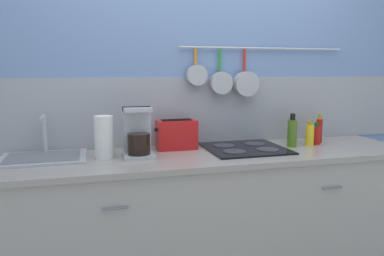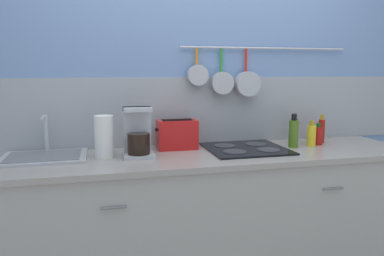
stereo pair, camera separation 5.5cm
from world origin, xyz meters
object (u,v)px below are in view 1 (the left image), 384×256
toaster (177,135)px  bottle_sesame_oil (319,130)px  paper_towel_roll (104,137)px  bottle_hot_sauce (292,132)px  bottle_dish_soap (310,134)px  bottle_vinegar (316,135)px  coffee_maker (138,136)px  bottle_cooking_wine (292,130)px

toaster → bottle_sesame_oil: (1.09, -0.04, -0.01)m
paper_towel_roll → bottle_hot_sauce: size_ratio=1.13×
bottle_hot_sauce → bottle_sesame_oil: bottle_hot_sauce is taller
bottle_dish_soap → bottle_sesame_oil: (0.14, 0.09, 0.01)m
bottle_dish_soap → bottle_vinegar: 0.08m
paper_towel_roll → bottle_dish_soap: 1.43m
bottle_dish_soap → bottle_sesame_oil: bottle_sesame_oil is taller
coffee_maker → bottle_cooking_wine: 1.17m
bottle_vinegar → paper_towel_roll: bearing=-178.4°
bottle_dish_soap → bottle_sesame_oil: size_ratio=0.86×
bottle_hot_sauce → bottle_cooking_wine: (0.07, 0.13, -0.01)m
toaster → bottle_hot_sauce: bottle_hot_sauce is taller
bottle_vinegar → bottle_sesame_oil: bearing=43.0°
coffee_maker → toaster: coffee_maker is taller
coffee_maker → bottle_sesame_oil: (1.37, 0.11, -0.03)m
bottle_sesame_oil → toaster: bearing=177.8°
bottle_cooking_wine → bottle_hot_sauce: bearing=-119.5°
bottle_vinegar → coffee_maker: bearing=-177.7°
paper_towel_roll → coffee_maker: bearing=-2.6°
toaster → bottle_cooking_wine: size_ratio=1.30×
paper_towel_roll → coffee_maker: coffee_maker is taller
paper_towel_roll → coffee_maker: (0.21, -0.01, -0.00)m
toaster → bottle_sesame_oil: bearing=-2.2°
toaster → bottle_dish_soap: toaster is taller
bottle_sesame_oil → bottle_vinegar: bearing=-137.0°
bottle_vinegar → toaster: bearing=174.2°
coffee_maker → toaster: size_ratio=1.08×
paper_towel_roll → bottle_vinegar: paper_towel_roll is taller
paper_towel_roll → bottle_dish_soap: (1.43, 0.01, -0.05)m
toaster → paper_towel_roll: bearing=-163.3°
coffee_maker → bottle_sesame_oil: coffee_maker is taller
bottle_dish_soap → bottle_hot_sauce: bearing=-177.4°
paper_towel_roll → bottle_cooking_wine: (1.36, 0.14, -0.03)m
bottle_cooking_wine → bottle_vinegar: bottle_cooking_wine is taller
bottle_cooking_wine → bottle_vinegar: (0.14, -0.09, -0.03)m
paper_towel_roll → toaster: paper_towel_roll is taller
paper_towel_roll → bottle_dish_soap: bearing=0.5°
toaster → bottle_vinegar: size_ratio=1.81×
bottle_dish_soap → coffee_maker: bearing=-179.0°
toaster → bottle_dish_soap: (0.95, -0.13, -0.02)m
bottle_vinegar → bottle_hot_sauce: bearing=-170.2°
bottle_hot_sauce → bottle_sesame_oil: 0.30m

